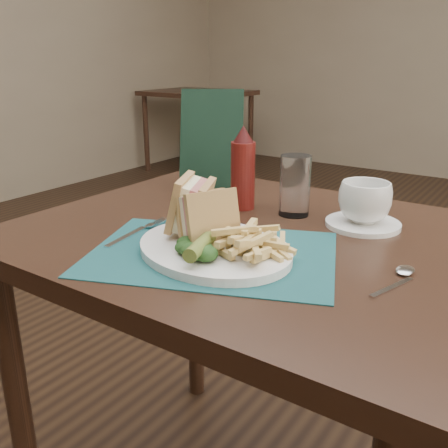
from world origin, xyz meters
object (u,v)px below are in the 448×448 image
(check_presenter, at_px, (212,141))
(plate, at_px, (214,249))
(drinking_glass, at_px, (295,186))
(placemat, at_px, (212,253))
(coffee_cup, at_px, (365,202))
(table_bg_left, at_px, (199,131))
(sandwich_half_a, at_px, (180,204))
(saucer, at_px, (363,224))
(table_main, at_px, (247,387))
(sandwich_half_b, at_px, (202,212))
(ketchup_bottle, at_px, (243,168))

(check_presenter, bearing_deg, plate, -83.61)
(plate, height_order, drinking_glass, drinking_glass)
(placemat, xyz_separation_m, coffee_cup, (0.17, 0.29, 0.05))
(table_bg_left, distance_m, coffee_cup, 3.91)
(sandwich_half_a, height_order, saucer, sandwich_half_a)
(table_main, relative_size, drinking_glass, 6.92)
(coffee_cup, xyz_separation_m, drinking_glass, (-0.15, -0.01, 0.01))
(sandwich_half_a, distance_m, coffee_cup, 0.37)
(sandwich_half_b, height_order, check_presenter, check_presenter)
(placemat, height_order, check_presenter, check_presenter)
(plate, distance_m, ketchup_bottle, 0.29)
(table_main, xyz_separation_m, drinking_glass, (0.03, 0.14, 0.44))
(sandwich_half_b, height_order, coffee_cup, sandwich_half_b)
(table_bg_left, relative_size, ketchup_bottle, 4.84)
(table_bg_left, height_order, drinking_glass, drinking_glass)
(placemat, bearing_deg, sandwich_half_a, 166.04)
(coffee_cup, distance_m, check_presenter, 0.43)
(placemat, relative_size, saucer, 2.81)
(sandwich_half_a, distance_m, saucer, 0.38)
(sandwich_half_a, relative_size, ketchup_bottle, 0.57)
(saucer, xyz_separation_m, ketchup_bottle, (-0.27, -0.03, 0.09))
(placemat, xyz_separation_m, check_presenter, (-0.26, 0.36, 0.12))
(check_presenter, bearing_deg, sandwich_half_a, -93.18)
(coffee_cup, relative_size, ketchup_bottle, 0.56)
(table_main, distance_m, table_bg_left, 3.88)
(sandwich_half_b, bearing_deg, saucer, 80.90)
(plate, bearing_deg, saucer, 77.27)
(placemat, xyz_separation_m, plate, (0.00, 0.00, 0.01))
(sandwich_half_a, bearing_deg, ketchup_bottle, 68.57)
(table_bg_left, distance_m, ketchup_bottle, 3.76)
(saucer, bearing_deg, check_presenter, 171.52)
(placemat, height_order, plate, plate)
(sandwich_half_b, relative_size, check_presenter, 0.37)
(check_presenter, bearing_deg, ketchup_bottle, -61.41)
(table_bg_left, bearing_deg, drinking_glass, -49.65)
(placemat, bearing_deg, coffee_cup, 60.38)
(table_main, xyz_separation_m, sandwich_half_b, (-0.02, -0.13, 0.44))
(saucer, relative_size, check_presenter, 0.58)
(placemat, bearing_deg, saucer, 60.38)
(table_bg_left, distance_m, plate, 4.02)
(plate, bearing_deg, coffee_cup, 77.27)
(table_bg_left, distance_m, sandwich_half_a, 3.96)
(table_main, xyz_separation_m, plate, (0.02, -0.14, 0.38))
(placemat, xyz_separation_m, saucer, (0.17, 0.29, 0.00))
(ketchup_bottle, xyz_separation_m, check_presenter, (-0.15, 0.09, 0.03))
(sandwich_half_a, height_order, drinking_glass, drinking_glass)
(table_bg_left, relative_size, saucer, 6.00)
(table_main, height_order, table_bg_left, same)
(table_main, height_order, drinking_glass, drinking_glass)
(sandwich_half_a, bearing_deg, check_presenter, 91.71)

